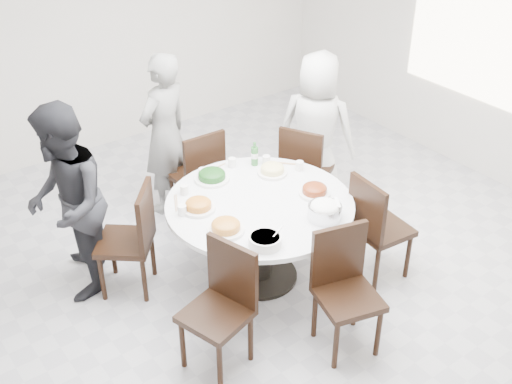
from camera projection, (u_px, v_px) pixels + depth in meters
floor at (255, 274)px, 5.48m from camera, size 6.00×6.00×0.01m
wall_back at (87, 27)px, 6.80m from camera, size 6.00×0.01×2.80m
wall_right at (501, 47)px, 6.26m from camera, size 0.01×6.00×2.80m
window at (502, 37)px, 6.20m from camera, size 0.04×2.20×1.40m
dining_table at (260, 241)px, 5.27m from camera, size 1.50×1.50×0.75m
chair_ne at (307, 168)px, 6.09m from camera, size 0.57×0.57×0.95m
chair_n at (195, 174)px, 6.00m from camera, size 0.43×0.43×0.95m
chair_nw at (125, 240)px, 5.11m from camera, size 0.59×0.59×0.95m
chair_sw at (216, 313)px, 4.38m from camera, size 0.52×0.52×0.95m
chair_s at (349, 296)px, 4.53m from camera, size 0.52×0.52×0.95m
chair_se at (382, 226)px, 5.26m from camera, size 0.46×0.46×0.95m
diner_right at (316, 131)px, 6.10m from camera, size 0.83×0.90×1.54m
diner_middle at (165, 135)px, 5.99m from camera, size 0.66×0.53×1.58m
diner_left at (67, 204)px, 4.93m from camera, size 0.88×0.97×1.63m
dish_greens at (212, 176)px, 5.34m from camera, size 0.29×0.29×0.08m
dish_pale at (272, 170)px, 5.43m from camera, size 0.25×0.25×0.07m
dish_orange at (198, 206)px, 4.96m from camera, size 0.26×0.26×0.07m
dish_redbrown at (315, 191)px, 5.15m from camera, size 0.25×0.25×0.06m
dish_tofu at (226, 227)px, 4.71m from camera, size 0.28×0.28×0.07m
rice_bowl at (325, 212)px, 4.85m from camera, size 0.26×0.26×0.11m
soup_bowl at (265, 241)px, 4.57m from camera, size 0.24×0.24×0.07m
beverage_bottle at (255, 154)px, 5.53m from camera, size 0.06×0.06×0.21m
tea_cups at (215, 168)px, 5.46m from camera, size 0.07×0.07×0.08m
chopsticks at (218, 170)px, 5.50m from camera, size 0.24×0.04×0.01m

